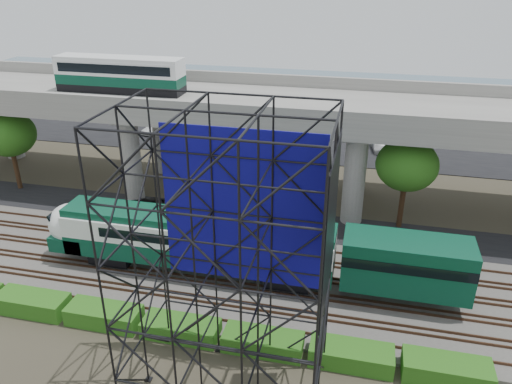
# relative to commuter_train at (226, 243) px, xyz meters

# --- Properties ---
(ground) EXTENTS (140.00, 140.00, 0.00)m
(ground) POSITION_rel_commuter_train_xyz_m (-2.00, -2.00, -2.88)
(ground) COLOR #474233
(ground) RESTS_ON ground
(ballast_bed) EXTENTS (90.00, 12.00, 0.20)m
(ballast_bed) POSITION_rel_commuter_train_xyz_m (-2.00, 0.00, -2.78)
(ballast_bed) COLOR slate
(ballast_bed) RESTS_ON ground
(service_road) EXTENTS (90.00, 5.00, 0.08)m
(service_road) POSITION_rel_commuter_train_xyz_m (-2.00, 8.50, -2.84)
(service_road) COLOR black
(service_road) RESTS_ON ground
(parking_lot) EXTENTS (90.00, 18.00, 0.08)m
(parking_lot) POSITION_rel_commuter_train_xyz_m (-2.00, 32.00, -2.84)
(parking_lot) COLOR black
(parking_lot) RESTS_ON ground
(harbor_water) EXTENTS (140.00, 40.00, 0.03)m
(harbor_water) POSITION_rel_commuter_train_xyz_m (-2.00, 54.00, -2.87)
(harbor_water) COLOR #476176
(harbor_water) RESTS_ON ground
(rail_tracks) EXTENTS (90.00, 9.52, 0.16)m
(rail_tracks) POSITION_rel_commuter_train_xyz_m (-2.00, -0.00, -2.60)
(rail_tracks) COLOR #472D1E
(rail_tracks) RESTS_ON ballast_bed
(commuter_train) EXTENTS (29.30, 3.06, 4.30)m
(commuter_train) POSITION_rel_commuter_train_xyz_m (0.00, 0.00, 0.00)
(commuter_train) COLOR black
(commuter_train) RESTS_ON rail_tracks
(overpass) EXTENTS (80.00, 12.00, 12.40)m
(overpass) POSITION_rel_commuter_train_xyz_m (-2.88, 14.00, 5.33)
(overpass) COLOR #9E9B93
(overpass) RESTS_ON ground
(scaffold_tower) EXTENTS (9.36, 6.36, 15.00)m
(scaffold_tower) POSITION_rel_commuter_train_xyz_m (3.06, -9.98, 4.59)
(scaffold_tower) COLOR black
(scaffold_tower) RESTS_ON ground
(hedge_strip) EXTENTS (34.60, 1.80, 1.20)m
(hedge_strip) POSITION_rel_commuter_train_xyz_m (-1.00, -6.30, -2.32)
(hedge_strip) COLOR #245814
(hedge_strip) RESTS_ON ground
(trees) EXTENTS (40.94, 16.94, 7.69)m
(trees) POSITION_rel_commuter_train_xyz_m (-6.67, 14.17, 2.69)
(trees) COLOR #382314
(trees) RESTS_ON ground
(suv) EXTENTS (5.53, 3.95, 1.40)m
(suv) POSITION_rel_commuter_train_xyz_m (-8.79, 7.78, -2.10)
(suv) COLOR black
(suv) RESTS_ON service_road
(parked_cars) EXTENTS (37.42, 9.51, 1.32)m
(parked_cars) POSITION_rel_commuter_train_xyz_m (-1.57, 31.57, -2.19)
(parked_cars) COLOR white
(parked_cars) RESTS_ON parking_lot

